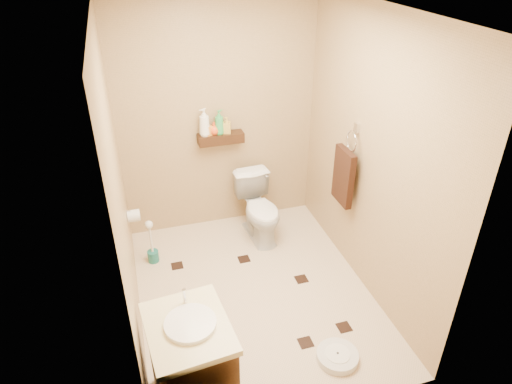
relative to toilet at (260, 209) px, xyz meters
name	(u,v)px	position (x,y,z in m)	size (l,w,h in m)	color
ground	(254,293)	(-0.31, -0.83, -0.33)	(2.50, 2.50, 0.00)	beige
wall_back	(218,118)	(-0.31, 0.42, 0.87)	(2.00, 0.04, 2.40)	tan
wall_front	(319,281)	(-0.31, -2.08, 0.87)	(2.00, 0.04, 2.40)	tan
wall_left	(120,195)	(-1.31, -0.83, 0.87)	(0.04, 2.50, 2.40)	tan
wall_right	(370,159)	(0.69, -0.83, 0.87)	(0.04, 2.50, 2.40)	tan
ceiling	(253,9)	(-0.31, -0.83, 2.07)	(2.00, 2.50, 0.02)	silver
wall_shelf	(221,138)	(-0.31, 0.34, 0.69)	(0.46, 0.14, 0.10)	#371D0F
floor_accents	(262,296)	(-0.26, -0.89, -0.33)	(1.31, 1.35, 0.01)	black
toilet	(260,209)	(0.00, 0.00, 0.00)	(0.37, 0.66, 0.67)	white
vanity	(192,365)	(-1.01, -1.76, 0.05)	(0.55, 0.65, 0.86)	brown
bathroom_scale	(337,356)	(0.09, -1.71, -0.30)	(0.40, 0.40, 0.06)	silver
toilet_brush	(152,247)	(-1.13, -0.11, -0.17)	(0.11, 0.11, 0.47)	#18615C
towel_ring	(344,174)	(0.60, -0.58, 0.61)	(0.12, 0.30, 0.76)	silver
toilet_paper	(134,216)	(-1.25, -0.18, 0.27)	(0.12, 0.11, 0.12)	silver
bottle_a	(204,122)	(-0.47, 0.34, 0.88)	(0.11, 0.11, 0.28)	white
bottle_b	(208,128)	(-0.43, 0.34, 0.81)	(0.07, 0.07, 0.15)	orange
bottle_c	(214,128)	(-0.37, 0.34, 0.80)	(0.10, 0.10, 0.13)	#F1531C
bottle_d	(219,122)	(-0.32, 0.34, 0.86)	(0.09, 0.09, 0.24)	green
bottle_e	(227,125)	(-0.24, 0.34, 0.82)	(0.07, 0.08, 0.17)	gold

